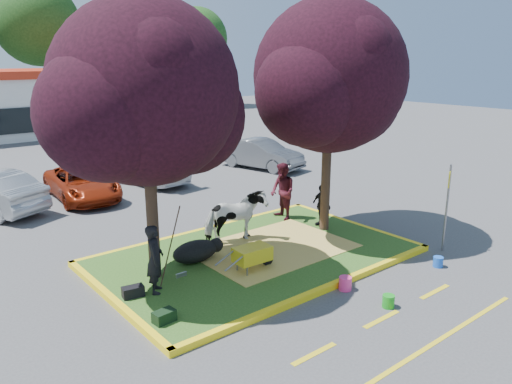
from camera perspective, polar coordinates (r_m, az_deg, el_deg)
ground at (r=13.69m, az=-0.08°, el=-7.58°), size 90.00×90.00×0.00m
median_island at (r=13.66m, az=-0.08°, el=-7.29°), size 8.00×5.00×0.15m
curb_near at (r=11.95m, az=7.88°, el=-10.91°), size 8.30×0.16×0.15m
curb_far at (r=15.62m, az=-6.06°, el=-4.43°), size 8.30×0.16×0.15m
curb_left at (r=11.77m, az=-16.05°, el=-11.82°), size 0.16×5.30×0.15m
curb_right at (r=16.38m, az=11.11°, el=-3.70°), size 0.16×5.30×0.15m
straw_bedding at (r=13.99m, az=1.85°, el=-6.39°), size 4.20×3.00×0.01m
tree_purple_left at (r=11.46m, az=-12.37°, el=10.13°), size 5.06×4.20×6.51m
tree_purple_right at (r=14.77m, az=8.51°, el=12.17°), size 5.30×4.40×6.82m
fire_lane_stripe_a at (r=9.75m, az=6.66°, el=-17.90°), size 1.10×0.12×0.01m
fire_lane_stripe_b at (r=11.08m, az=14.15°, el=-13.91°), size 1.10×0.12×0.01m
fire_lane_stripe_c at (r=12.59m, az=19.76°, el=-10.67°), size 1.10×0.12×0.01m
fire_lane_long at (r=10.52m, az=19.56°, el=-16.05°), size 6.00×0.10×0.01m
retail_building at (r=39.20m, az=-24.61°, el=9.43°), size 20.40×8.40×4.40m
cow at (r=14.20m, az=-2.36°, el=-2.89°), size 1.88×1.10×1.49m
calf at (r=13.11m, az=-6.95°, el=-6.75°), size 1.29×0.74×0.56m
handler at (r=11.45m, az=-11.48°, el=-7.51°), size 0.63×0.69×1.59m
visitor_a at (r=16.18m, az=3.05°, el=0.06°), size 0.86×1.02×1.86m
visitor_b at (r=15.72m, az=7.49°, el=-1.50°), size 0.40×0.81×1.33m
wheelbarrow at (r=12.45m, az=-0.40°, el=-7.12°), size 1.65×0.58×0.62m
gear_bag_dark at (r=11.61m, az=-13.87°, el=-10.98°), size 0.51×0.34×0.24m
gear_bag_green at (r=10.49m, az=-10.45°, el=-13.80°), size 0.47×0.32×0.24m
sign_post at (r=14.69m, az=21.06°, el=-0.70°), size 0.33×0.17×2.49m
bucket_green at (r=11.52m, az=14.89°, el=-11.98°), size 0.32×0.32×0.29m
bucket_pink at (r=12.09m, az=10.16°, el=-10.25°), size 0.40×0.40×0.32m
bucket_blue at (r=13.95m, az=20.09°, el=-7.51°), size 0.33×0.33×0.27m
car_red at (r=20.24m, az=-19.28°, el=0.95°), size 2.32×4.51×1.22m
car_white at (r=22.05m, az=-12.23°, el=2.68°), size 2.39×4.61×1.28m
car_grey at (r=24.36m, az=0.58°, el=4.37°), size 2.49×4.54×1.42m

